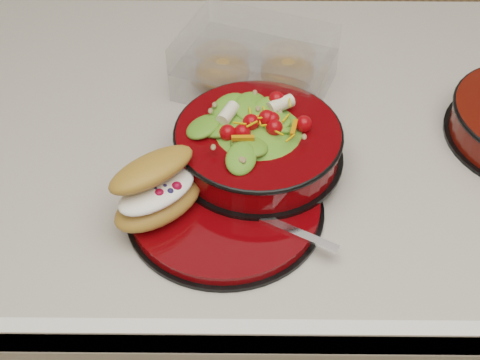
{
  "coord_description": "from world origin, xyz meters",
  "views": [
    {
      "loc": [
        -0.14,
        -0.78,
        1.57
      ],
      "look_at": [
        -0.15,
        -0.16,
        0.94
      ],
      "focal_mm": 50.0,
      "sensor_mm": 36.0,
      "label": 1
    }
  ],
  "objects_px": {
    "salad_bowl": "(258,138)",
    "croissant": "(157,189)",
    "fork": "(274,223)",
    "island_counter": "(314,295)",
    "pastry_box": "(255,64)",
    "dinner_plate": "(226,207)"
  },
  "relations": [
    {
      "from": "island_counter",
      "to": "salad_bowl",
      "type": "distance_m",
      "value": 0.53
    },
    {
      "from": "island_counter",
      "to": "pastry_box",
      "type": "height_order",
      "value": "pastry_box"
    },
    {
      "from": "salad_bowl",
      "to": "fork",
      "type": "distance_m",
      "value": 0.13
    },
    {
      "from": "island_counter",
      "to": "croissant",
      "type": "relative_size",
      "value": 8.3
    },
    {
      "from": "croissant",
      "to": "fork",
      "type": "distance_m",
      "value": 0.16
    },
    {
      "from": "croissant",
      "to": "fork",
      "type": "height_order",
      "value": "croissant"
    },
    {
      "from": "pastry_box",
      "to": "croissant",
      "type": "bearing_deg",
      "value": -92.82
    },
    {
      "from": "fork",
      "to": "pastry_box",
      "type": "height_order",
      "value": "pastry_box"
    },
    {
      "from": "dinner_plate",
      "to": "fork",
      "type": "height_order",
      "value": "fork"
    },
    {
      "from": "salad_bowl",
      "to": "croissant",
      "type": "relative_size",
      "value": 1.61
    },
    {
      "from": "island_counter",
      "to": "croissant",
      "type": "bearing_deg",
      "value": -142.61
    },
    {
      "from": "island_counter",
      "to": "salad_bowl",
      "type": "relative_size",
      "value": 5.14
    },
    {
      "from": "croissant",
      "to": "dinner_plate",
      "type": "bearing_deg",
      "value": -31.73
    },
    {
      "from": "dinner_plate",
      "to": "croissant",
      "type": "bearing_deg",
      "value": -170.95
    },
    {
      "from": "salad_bowl",
      "to": "pastry_box",
      "type": "height_order",
      "value": "salad_bowl"
    },
    {
      "from": "fork",
      "to": "pastry_box",
      "type": "bearing_deg",
      "value": 33.14
    },
    {
      "from": "salad_bowl",
      "to": "pastry_box",
      "type": "distance_m",
      "value": 0.19
    },
    {
      "from": "pastry_box",
      "to": "fork",
      "type": "bearing_deg",
      "value": -65.14
    },
    {
      "from": "croissant",
      "to": "pastry_box",
      "type": "relative_size",
      "value": 0.55
    },
    {
      "from": "croissant",
      "to": "pastry_box",
      "type": "xyz_separation_m",
      "value": [
        0.13,
        0.29,
        -0.01
      ]
    },
    {
      "from": "croissant",
      "to": "fork",
      "type": "bearing_deg",
      "value": -50.22
    },
    {
      "from": "pastry_box",
      "to": "dinner_plate",
      "type": "bearing_deg",
      "value": -77.65
    }
  ]
}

